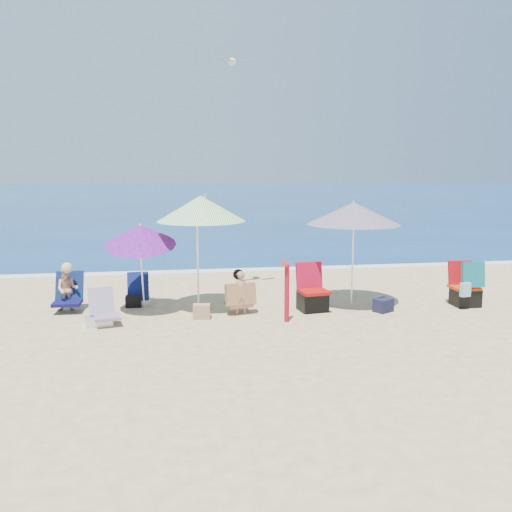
{
  "coord_description": "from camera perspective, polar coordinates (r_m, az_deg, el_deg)",
  "views": [
    {
      "loc": [
        -1.83,
        -9.17,
        2.8
      ],
      "look_at": [
        -0.3,
        1.0,
        1.1
      ],
      "focal_mm": 37.47,
      "sensor_mm": 36.0,
      "label": 1
    }
  ],
  "objects": [
    {
      "name": "camp_chair_right",
      "position": [
        11.73,
        21.49,
        -3.36
      ],
      "size": [
        0.55,
        0.66,
        0.95
      ],
      "color": "#BD310D",
      "rests_on": "ground"
    },
    {
      "name": "bag_black_a",
      "position": [
        11.21,
        -12.93,
        -4.72
      ],
      "size": [
        0.32,
        0.24,
        0.23
      ],
      "color": "black",
      "rests_on": "ground"
    },
    {
      "name": "sea",
      "position": [
        54.28,
        -6.63,
        6.32
      ],
      "size": [
        120.0,
        80.0,
        0.12
      ],
      "color": "navy",
      "rests_on": "ground"
    },
    {
      "name": "bag_tan",
      "position": [
        10.14,
        -5.83,
        -5.91
      ],
      "size": [
        0.33,
        0.25,
        0.27
      ],
      "color": "#A17B5C",
      "rests_on": "ground"
    },
    {
      "name": "ground",
      "position": [
        9.76,
        2.63,
        -7.29
      ],
      "size": [
        120.0,
        120.0,
        0.0
      ],
      "color": "#D8BC84",
      "rests_on": "ground"
    },
    {
      "name": "chair_navy",
      "position": [
        11.41,
        -12.45,
        -4.18
      ],
      "size": [
        0.48,
        0.6,
        0.63
      ],
      "color": "#0B1842",
      "rests_on": "ground"
    },
    {
      "name": "umbrella_blue",
      "position": [
        10.44,
        -12.28,
        2.17
      ],
      "size": [
        1.45,
        1.5,
        1.87
      ],
      "color": "white",
      "rests_on": "ground"
    },
    {
      "name": "umbrella_striped",
      "position": [
        10.43,
        -5.9,
        5.06
      ],
      "size": [
        2.14,
        2.14,
        2.31
      ],
      "color": "white",
      "rests_on": "ground"
    },
    {
      "name": "person_center",
      "position": [
        10.32,
        -1.72,
        -3.97
      ],
      "size": [
        0.62,
        0.52,
        0.86
      ],
      "color": "#A97565",
      "rests_on": "ground"
    },
    {
      "name": "foam",
      "position": [
        14.66,
        -1.22,
        -1.55
      ],
      "size": [
        120.0,
        0.5,
        0.04
      ],
      "color": "white",
      "rests_on": "ground"
    },
    {
      "name": "seagull",
      "position": [
        12.07,
        -2.52,
        20.03
      ],
      "size": [
        0.87,
        0.51,
        0.15
      ],
      "color": "silver"
    },
    {
      "name": "bag_navy_b",
      "position": [
        10.84,
        13.42,
        -5.13
      ],
      "size": [
        0.43,
        0.4,
        0.26
      ],
      "color": "#171833",
      "rests_on": "ground"
    },
    {
      "name": "furled_umbrella",
      "position": [
        9.76,
        3.26,
        -3.35
      ],
      "size": [
        0.17,
        0.15,
        1.19
      ],
      "color": "#AC0C1D",
      "rests_on": "ground"
    },
    {
      "name": "umbrella_turquoise",
      "position": [
        10.91,
        10.38,
        4.49
      ],
      "size": [
        2.13,
        2.13,
        2.16
      ],
      "color": "white",
      "rests_on": "ground"
    },
    {
      "name": "chair_rainbow",
      "position": [
        10.1,
        -16.22,
        -6.09
      ],
      "size": [
        0.7,
        0.68,
        0.64
      ],
      "color": "#C14448",
      "rests_on": "ground"
    },
    {
      "name": "person_left",
      "position": [
        11.17,
        -19.46,
        -3.34
      ],
      "size": [
        0.54,
        0.66,
        0.98
      ],
      "color": "tan",
      "rests_on": "ground"
    },
    {
      "name": "camp_chair_left",
      "position": [
        10.66,
        6.02,
        -4.32
      ],
      "size": [
        0.61,
        0.67,
        0.95
      ],
      "color": "#A20B0C",
      "rests_on": "ground"
    }
  ]
}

